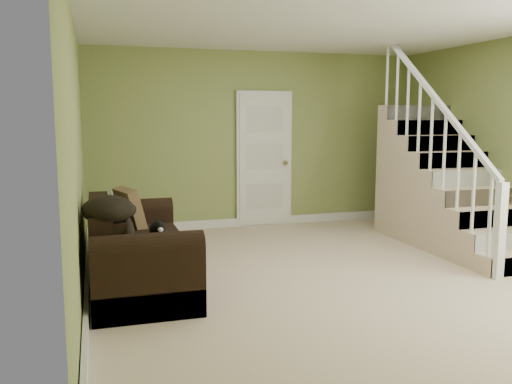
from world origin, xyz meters
TOP-DOWN VIEW (x-y plane):
  - floor at (0.00, 0.00)m, footprint 5.00×5.50m
  - ceiling at (0.00, 0.00)m, footprint 5.00×5.50m
  - wall_back at (0.00, 2.75)m, footprint 5.00×0.04m
  - wall_left at (-2.50, 0.00)m, footprint 0.04×5.50m
  - baseboard_back at (0.00, 2.72)m, footprint 5.00×0.04m
  - baseboard_left at (-2.47, 0.00)m, footprint 0.04×5.50m
  - door at (0.10, 2.71)m, footprint 0.86×0.12m
  - staircase at (1.99, 0.97)m, footprint 1.00×2.51m
  - sofa at (-2.02, 0.24)m, footprint 0.91×2.12m
  - side_table at (-2.10, 1.59)m, footprint 0.58×0.58m
  - cat at (-1.77, 0.29)m, footprint 0.21×0.44m
  - banana at (-1.76, -0.07)m, footprint 0.16×0.20m
  - throw_pillow at (-2.00, 0.94)m, footprint 0.36×0.52m
  - throw_blanket at (-2.26, -0.34)m, footprint 0.58×0.67m

SIDE VIEW (x-z plane):
  - floor at x=0.00m, z-range -0.01..0.01m
  - baseboard_back at x=0.00m, z-range 0.00..0.12m
  - baseboard_left at x=-2.47m, z-range 0.00..0.12m
  - side_table at x=-2.10m, z-range -0.10..0.68m
  - sofa at x=-2.02m, z-range -0.10..0.74m
  - banana at x=-1.76m, z-range 0.45..0.51m
  - cat at x=-1.77m, z-range 0.43..0.64m
  - throw_pillow at x=-2.00m, z-range 0.39..0.88m
  - staircase at x=1.99m, z-range -0.77..2.05m
  - throw_blanket at x=-2.26m, z-range 0.75..0.98m
  - door at x=0.10m, z-range 0.00..2.02m
  - wall_back at x=0.00m, z-range 0.00..2.60m
  - wall_left at x=-2.50m, z-range 0.00..2.60m
  - ceiling at x=0.00m, z-range 2.60..2.60m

